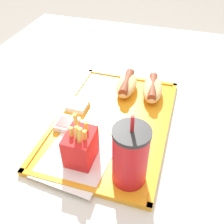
% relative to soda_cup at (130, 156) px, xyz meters
% --- Properties ---
extents(dining_table, '(1.39, 1.17, 0.72)m').
position_rel_soda_cup_xyz_m(dining_table, '(-0.15, -0.07, -0.44)').
color(dining_table, beige).
rests_on(dining_table, ground_plane).
extents(food_tray, '(0.44, 0.30, 0.01)m').
position_rel_soda_cup_xyz_m(food_tray, '(-0.16, -0.09, -0.07)').
color(food_tray, orange).
rests_on(food_tray, dining_table).
extents(paper_napkin, '(0.19, 0.16, 0.00)m').
position_rel_soda_cup_xyz_m(paper_napkin, '(-0.02, -0.13, -0.07)').
color(paper_napkin, white).
rests_on(paper_napkin, food_tray).
extents(soda_cup, '(0.07, 0.07, 0.17)m').
position_rel_soda_cup_xyz_m(soda_cup, '(0.00, 0.00, 0.00)').
color(soda_cup, red).
rests_on(soda_cup, food_tray).
extents(hot_dog_far, '(0.13, 0.07, 0.04)m').
position_rel_soda_cup_xyz_m(hot_dog_far, '(-0.31, -0.01, -0.05)').
color(hot_dog_far, '#DBB270').
rests_on(hot_dog_far, food_tray).
extents(hot_dog_near, '(0.13, 0.06, 0.04)m').
position_rel_soda_cup_xyz_m(hot_dog_near, '(-0.31, -0.08, -0.05)').
color(hot_dog_near, '#DBB270').
rests_on(hot_dog_near, food_tray).
extents(fries_carton, '(0.07, 0.06, 0.12)m').
position_rel_soda_cup_xyz_m(fries_carton, '(-0.02, -0.12, -0.03)').
color(fries_carton, red).
rests_on(fries_carton, food_tray).
extents(sauce_cup_mayo, '(0.05, 0.05, 0.02)m').
position_rel_soda_cup_xyz_m(sauce_cup_mayo, '(-0.19, -0.19, -0.06)').
color(sauce_cup_mayo, silver).
rests_on(sauce_cup_mayo, food_tray).
extents(sauce_cup_ketchup, '(0.05, 0.05, 0.02)m').
position_rel_soda_cup_xyz_m(sauce_cup_ketchup, '(-0.11, -0.19, -0.06)').
color(sauce_cup_ketchup, silver).
rests_on(sauce_cup_ketchup, food_tray).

